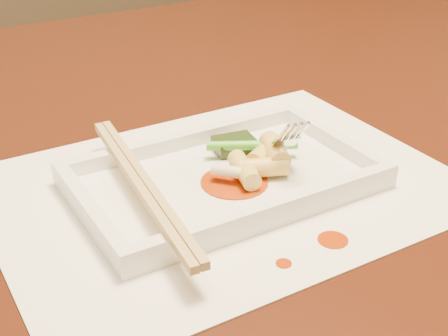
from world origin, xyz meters
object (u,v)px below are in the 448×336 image
placemat (224,186)px  chopstick_a (137,184)px  table (156,199)px  fork (281,79)px  plate_base (224,182)px

placemat → chopstick_a: 0.09m
table → fork: (0.06, -0.15, 0.18)m
placemat → plate_base: (0.00, 0.00, 0.00)m
table → chopstick_a: (-0.09, -0.17, 0.13)m
table → placemat: size_ratio=3.50×
table → chopstick_a: bearing=-117.8°
chopstick_a → fork: size_ratio=1.77×
placemat → fork: 0.11m
placemat → chopstick_a: bearing=180.0°
placemat → plate_base: size_ratio=1.54×
chopstick_a → table: bearing=62.2°
plate_base → chopstick_a: (-0.08, 0.00, 0.02)m
table → plate_base: size_ratio=5.38×
placemat → fork: (0.07, 0.02, 0.08)m
chopstick_a → plate_base: bearing=0.0°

